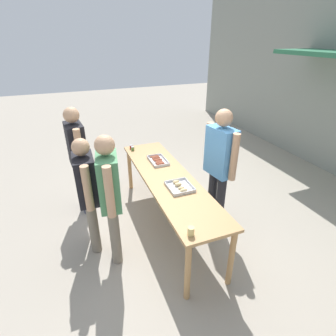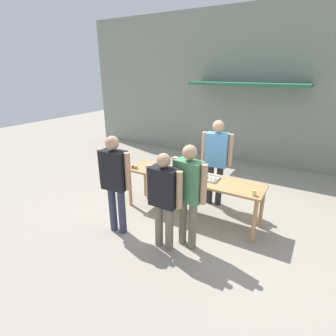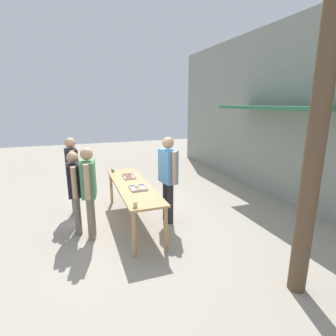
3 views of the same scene
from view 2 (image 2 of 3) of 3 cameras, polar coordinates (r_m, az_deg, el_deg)
The scene contains 12 objects.
ground_plane at distance 5.43m, azimuth 4.87°, elevation -10.16°, with size 24.00×24.00×0.00m, color #A39989.
building_facade_back at distance 8.46m, azimuth 17.83°, elevation 16.19°, with size 12.00×1.11×4.50m.
serving_table at distance 5.08m, azimuth 5.12°, elevation -2.78°, with size 2.73×0.68×0.85m.
food_tray_sausages at distance 5.31m, azimuth 0.02°, elevation -0.36°, with size 0.42×0.26×0.04m.
food_tray_buns at distance 4.95m, azimuth 8.84°, elevation -2.17°, with size 0.36×0.32×0.06m.
condiment_jar_mustard at distance 5.46m, azimuth -7.67°, elevation 0.29°, with size 0.06×0.06×0.07m.
condiment_jar_ketchup at distance 5.42m, azimuth -6.95°, elevation 0.15°, with size 0.06×0.06×0.07m.
beer_cup at distance 4.48m, azimuth 18.23°, elevation -5.16°, with size 0.07×0.07×0.10m.
person_server_behind_table at distance 5.50m, azimuth 10.51°, elevation 2.60°, with size 0.63×0.31×1.84m.
person_customer_holding_hotdog at distance 4.53m, azimuth -11.50°, elevation -2.00°, with size 0.64×0.29×1.78m.
person_customer_with_cup at distance 4.09m, azimuth 4.52°, elevation -4.53°, with size 0.63×0.30×1.74m.
person_customer_waiting_in_line at distance 4.06m, azimuth -0.91°, elevation -5.82°, with size 0.64×0.25×1.63m.
Camera 2 is at (1.99, -4.23, 2.77)m, focal length 28.00 mm.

